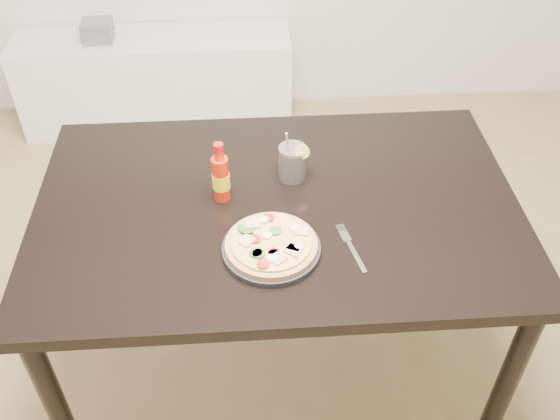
{
  "coord_description": "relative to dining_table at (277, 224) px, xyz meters",
  "views": [
    {
      "loc": [
        -0.35,
        -0.87,
        1.94
      ],
      "look_at": [
        -0.26,
        0.36,
        0.83
      ],
      "focal_mm": 40.0,
      "sensor_mm": 36.0,
      "label": 1
    }
  ],
  "objects": [
    {
      "name": "media_console",
      "position": [
        -0.54,
        1.59,
        -0.42
      ],
      "size": [
        1.4,
        0.34,
        0.5
      ],
      "primitive_type": "cube",
      "color": "white",
      "rests_on": "ground"
    },
    {
      "name": "hot_sauce_bottle",
      "position": [
        -0.16,
        0.04,
        0.16
      ],
      "size": [
        0.06,
        0.06,
        0.19
      ],
      "rotation": [
        0.0,
        0.0,
        -0.43
      ],
      "color": "red",
      "rests_on": "dining_table"
    },
    {
      "name": "dining_table",
      "position": [
        0.0,
        0.0,
        0.0
      ],
      "size": [
        1.4,
        0.9,
        0.75
      ],
      "color": "black",
      "rests_on": "ground"
    },
    {
      "name": "cd_stack",
      "position": [
        -0.79,
        1.57,
        -0.11
      ],
      "size": [
        0.14,
        0.12,
        0.1
      ],
      "color": "slate",
      "rests_on": "media_console"
    },
    {
      "name": "fork",
      "position": [
        0.18,
        -0.19,
        0.09
      ],
      "size": [
        0.06,
        0.19,
        0.0
      ],
      "rotation": [
        0.0,
        0.0,
        0.23
      ],
      "color": "silver",
      "rests_on": "dining_table"
    },
    {
      "name": "plate",
      "position": [
        -0.03,
        -0.19,
        0.09
      ],
      "size": [
        0.26,
        0.26,
        0.02
      ],
      "primitive_type": "cylinder",
      "color": "black",
      "rests_on": "dining_table"
    },
    {
      "name": "pizza",
      "position": [
        -0.03,
        -0.19,
        0.11
      ],
      "size": [
        0.24,
        0.24,
        0.03
      ],
      "color": "tan",
      "rests_on": "plate"
    },
    {
      "name": "cola_cup",
      "position": [
        0.05,
        0.12,
        0.14
      ],
      "size": [
        0.09,
        0.08,
        0.17
      ],
      "rotation": [
        0.0,
        0.0,
        -0.37
      ],
      "color": "black",
      "rests_on": "dining_table"
    }
  ]
}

